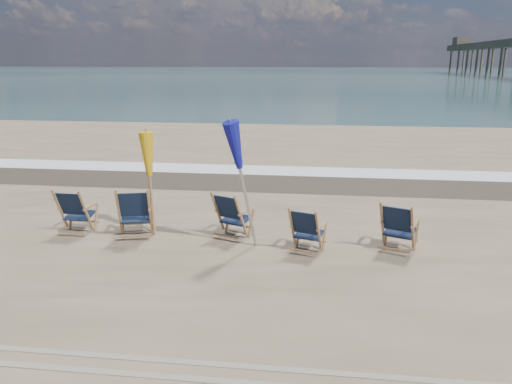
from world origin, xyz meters
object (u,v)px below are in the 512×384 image
(beach_chair_2, at_px, (241,217))
(umbrella_yellow, at_px, (149,160))
(umbrella_blue, at_px, (244,148))
(beach_chair_0, at_px, (86,212))
(beach_chair_4, at_px, (412,230))
(beach_chair_1, at_px, (150,212))
(beach_chair_3, at_px, (318,232))

(beach_chair_2, height_order, umbrella_yellow, umbrella_yellow)
(beach_chair_2, relative_size, umbrella_blue, 0.40)
(beach_chair_2, bearing_deg, umbrella_blue, 133.14)
(beach_chair_0, height_order, umbrella_yellow, umbrella_yellow)
(beach_chair_0, bearing_deg, umbrella_blue, 176.32)
(beach_chair_2, bearing_deg, beach_chair_4, -162.32)
(beach_chair_0, bearing_deg, beach_chair_1, -176.23)
(beach_chair_0, height_order, beach_chair_1, beach_chair_1)
(beach_chair_4, bearing_deg, umbrella_blue, 24.18)
(beach_chair_0, distance_m, beach_chair_3, 4.60)
(beach_chair_0, relative_size, umbrella_blue, 0.40)
(beach_chair_1, xyz_separation_m, beach_chair_3, (3.27, -0.53, -0.08))
(beach_chair_0, distance_m, beach_chair_1, 1.31)
(beach_chair_1, bearing_deg, beach_chair_3, 156.83)
(beach_chair_1, bearing_deg, beach_chair_4, 162.67)
(beach_chair_2, xyz_separation_m, umbrella_yellow, (-1.80, 0.14, 1.04))
(umbrella_yellow, distance_m, umbrella_blue, 2.06)
(beach_chair_3, relative_size, umbrella_blue, 0.36)
(beach_chair_2, relative_size, umbrella_yellow, 0.47)
(umbrella_yellow, bearing_deg, beach_chair_2, -4.44)
(beach_chair_4, relative_size, umbrella_yellow, 0.47)
(beach_chair_3, distance_m, umbrella_blue, 1.98)
(beach_chair_0, distance_m, beach_chair_4, 6.23)
(beach_chair_0, relative_size, beach_chair_1, 0.93)
(beach_chair_3, distance_m, umbrella_yellow, 3.53)
(beach_chair_0, xyz_separation_m, umbrella_yellow, (1.29, 0.21, 1.04))
(beach_chair_4, height_order, umbrella_blue, umbrella_blue)
(beach_chair_1, bearing_deg, beach_chair_2, 167.49)
(beach_chair_4, bearing_deg, beach_chair_3, 30.74)
(beach_chair_1, height_order, beach_chair_4, beach_chair_1)
(beach_chair_4, distance_m, umbrella_yellow, 5.07)
(beach_chair_1, distance_m, umbrella_yellow, 1.02)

